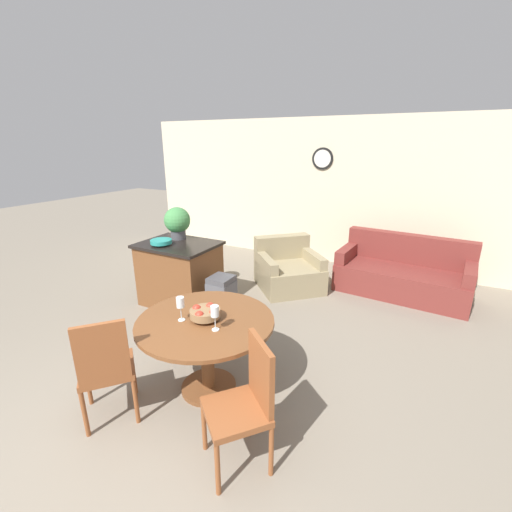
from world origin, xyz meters
The scene contains 14 objects.
ground_plane centered at (0.00, 0.00, 0.00)m, with size 24.00×24.00×0.00m, color gray.
wall_back centered at (0.00, 5.37, 1.35)m, with size 8.00×0.09×2.70m.
dining_table centered at (0.14, 1.18, 0.58)m, with size 1.24×1.24×0.74m.
dining_chair_near_left centered at (-0.36, 0.48, 0.54)m, with size 0.59×0.59×0.98m.
dining_chair_near_right centered at (0.83, 0.68, 0.54)m, with size 0.59×0.59×0.98m.
fruit_bowl centered at (0.14, 1.18, 0.81)m, with size 0.27×0.27×0.13m.
wine_glass_left centered at (-0.05, 1.07, 0.91)m, with size 0.07×0.07×0.22m.
wine_glass_right centered at (0.32, 1.07, 0.91)m, with size 0.07×0.07×0.22m.
kitchen_island centered at (-1.31, 2.54, 0.46)m, with size 1.07×0.82×0.91m.
teal_bowl centered at (-1.45, 2.36, 0.96)m, with size 0.29×0.29×0.08m.
potted_plant centered at (-1.47, 2.74, 1.16)m, with size 0.38×0.38×0.46m.
trash_bin centered at (-0.50, 2.39, 0.30)m, with size 0.30×0.32×0.60m.
couch centered at (1.51, 4.42, 0.30)m, with size 1.97×1.04×0.88m.
armchair centered at (-0.15, 3.79, 0.27)m, with size 1.31×1.31×0.79m.
Camera 1 is at (1.81, -1.02, 2.25)m, focal length 24.00 mm.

